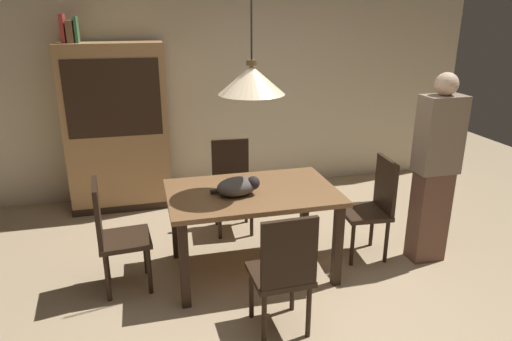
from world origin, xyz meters
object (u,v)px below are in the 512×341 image
at_px(chair_right_side, 373,204).
at_px(book_brown_thick, 70,32).
at_px(chair_far_back, 232,181).
at_px(pendant_lamp, 252,80).
at_px(chair_near_front, 284,270).
at_px(hutch_bookcase, 118,131).
at_px(book_red_tall, 63,29).
at_px(dining_table, 252,202).
at_px(chair_left_side, 114,232).
at_px(book_green_slim, 77,29).
at_px(person_standing, 435,170).
at_px(cat_sleeping, 239,186).

bearing_deg(chair_right_side, book_brown_thick, 145.79).
height_order(chair_far_back, pendant_lamp, pendant_lamp).
xyz_separation_m(chair_far_back, chair_near_front, (-0.00, -1.76, 0.00)).
bearing_deg(book_brown_thick, pendant_lamp, -50.12).
height_order(pendant_lamp, hutch_bookcase, pendant_lamp).
relative_size(pendant_lamp, book_red_tall, 4.64).
relative_size(chair_right_side, pendant_lamp, 0.72).
distance_m(chair_near_front, pendant_lamp, 1.45).
height_order(chair_right_side, chair_near_front, same).
distance_m(dining_table, chair_left_side, 1.14).
relative_size(book_red_tall, book_green_slim, 1.08).
bearing_deg(person_standing, chair_left_side, 176.14).
bearing_deg(pendant_lamp, chair_near_front, -89.84).
height_order(pendant_lamp, person_standing, pendant_lamp).
bearing_deg(book_red_tall, dining_table, -48.86).
bearing_deg(chair_near_front, pendant_lamp, 90.16).
xyz_separation_m(cat_sleeping, book_green_slim, (-1.28, 1.83, 1.15)).
distance_m(chair_far_back, book_brown_thick, 2.25).
relative_size(chair_left_side, pendant_lamp, 0.72).
height_order(chair_near_front, book_green_slim, book_green_slim).
height_order(chair_near_front, hutch_bookcase, hutch_bookcase).
relative_size(chair_near_front, book_green_slim, 3.58).
distance_m(chair_near_front, book_green_slim, 3.33).
height_order(hutch_bookcase, book_red_tall, book_red_tall).
xyz_separation_m(chair_left_side, chair_near_front, (1.13, -0.87, 0.00)).
bearing_deg(chair_near_front, book_green_slim, 118.16).
relative_size(chair_right_side, book_brown_thick, 3.88).
relative_size(dining_table, chair_near_front, 1.51).
relative_size(book_brown_thick, person_standing, 0.14).
height_order(cat_sleeping, book_red_tall, book_red_tall).
xyz_separation_m(chair_near_front, cat_sleeping, (-0.13, 0.81, 0.32)).
bearing_deg(book_red_tall, pendant_lamp, -48.86).
xyz_separation_m(dining_table, hutch_bookcase, (-1.11, 1.76, 0.24)).
bearing_deg(chair_far_back, dining_table, -90.30).
bearing_deg(cat_sleeping, book_red_tall, 127.57).
distance_m(book_green_slim, person_standing, 3.75).
height_order(pendant_lamp, book_red_tall, pendant_lamp).
bearing_deg(chair_right_side, chair_far_back, 141.79).
bearing_deg(dining_table, person_standing, -6.79).
height_order(chair_right_side, cat_sleeping, chair_right_side).
distance_m(chair_near_front, book_red_tall, 3.39).
bearing_deg(dining_table, chair_right_side, -0.31).
xyz_separation_m(book_red_tall, book_brown_thick, (0.07, 0.00, -0.03)).
distance_m(pendant_lamp, person_standing, 1.79).
bearing_deg(pendant_lamp, book_brown_thick, 129.88).
relative_size(chair_right_side, cat_sleeping, 2.35).
xyz_separation_m(chair_right_side, person_standing, (0.46, -0.18, 0.34)).
height_order(book_red_tall, book_brown_thick, book_red_tall).
xyz_separation_m(dining_table, book_red_tall, (-1.54, 1.76, 1.34)).
xyz_separation_m(pendant_lamp, book_green_slim, (-1.41, 1.76, 0.32)).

